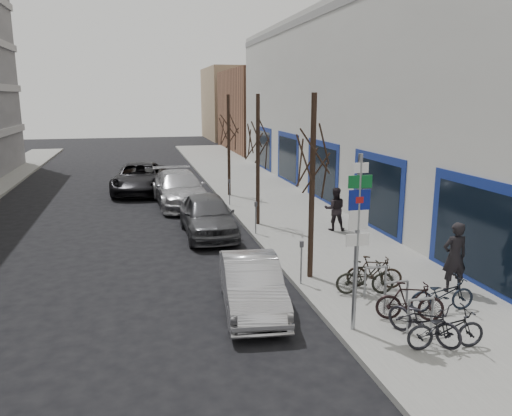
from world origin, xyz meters
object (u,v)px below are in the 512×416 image
meter_mid (256,215)px  bike_mid_curb (442,291)px  bike_near_left (424,316)px  bike_near_right (410,301)px  bike_far_inner (374,272)px  bike_far_curb (446,326)px  pedestrian_far (335,209)px  tree_mid (258,129)px  parked_car_back (180,189)px  parked_car_mid (208,215)px  highway_sign_pole (357,233)px  parked_car_front (252,284)px  pedestrian_near (454,257)px  tree_near (313,143)px  tree_far (229,121)px  meter_back (230,190)px  lane_car (140,178)px  bike_mid_inner (365,277)px

meter_mid → bike_mid_curb: meter_mid is taller
meter_mid → bike_near_left: 9.45m
bike_near_right → bike_far_inner: bike_near_right is taller
bike_far_curb → pedestrian_far: size_ratio=0.97×
tree_mid → parked_car_back: tree_mid is taller
meter_mid → parked_car_mid: 1.94m
highway_sign_pole → parked_car_front: bearing=134.4°
bike_near_right → pedestrian_near: (2.12, 1.39, 0.49)m
bike_near_left → bike_far_curb: 0.52m
bike_near_right → tree_near: bearing=40.7°
meter_mid → bike_mid_curb: (2.81, -8.09, -0.25)m
meter_mid → bike_mid_curb: size_ratio=0.75×
parked_car_front → parked_car_back: bearing=98.7°
tree_mid → parked_car_back: (-2.80, 5.15, -3.25)m
tree_far → bike_far_curb: 18.17m
parked_car_front → pedestrian_near: 5.60m
meter_mid → bike_far_curb: 9.95m
bike_far_curb → parked_car_back: size_ratio=0.29×
highway_sign_pole → parked_car_front: (-1.94, 1.98, -1.78)m
meter_back → bike_near_right: bearing=-82.8°
meter_back → parked_car_front: 12.15m
meter_mid → bike_near_left: size_ratio=0.72×
lane_car → bike_mid_inner: bearing=-65.3°
tree_far → bike_far_curb: size_ratio=3.23×
parked_car_back → bike_mid_curb: bearing=-74.6°
tree_mid → bike_near_right: bearing=-82.5°
meter_mid → pedestrian_near: bearing=-61.0°
bike_near_left → bike_mid_inner: (-0.11, 2.68, -0.05)m
bike_mid_curb → bike_far_inner: bearing=30.3°
bike_mid_curb → bike_mid_inner: 2.00m
bike_near_left → bike_far_inner: bike_near_left is taller
parked_car_front → bike_far_inner: bearing=10.0°
bike_mid_inner → pedestrian_near: 2.52m
bike_near_left → bike_near_right: size_ratio=1.09×
bike_near_left → lane_car: size_ratio=0.29×
pedestrian_near → pedestrian_far: (-0.68, 6.78, -0.10)m
bike_near_right → parked_car_mid: (-3.52, 9.16, 0.17)m
bike_mid_curb → highway_sign_pole: bearing=102.8°
tree_near → pedestrian_near: tree_near is taller
parked_car_front → pedestrian_far: size_ratio=2.33×
pedestrian_near → lane_car: bearing=-63.0°
highway_sign_pole → meter_back: highway_sign_pole is taller
bike_mid_inner → parked_car_back: bearing=27.8°
bike_far_inner → tree_mid: bearing=32.3°
tree_far → tree_near: bearing=-90.0°
bike_mid_inner → parked_car_front: size_ratio=0.39×
bike_near_right → lane_car: bearing=37.1°
parked_car_front → pedestrian_far: 7.99m
pedestrian_near → pedestrian_far: bearing=-81.9°
tree_mid → parked_car_mid: 4.04m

